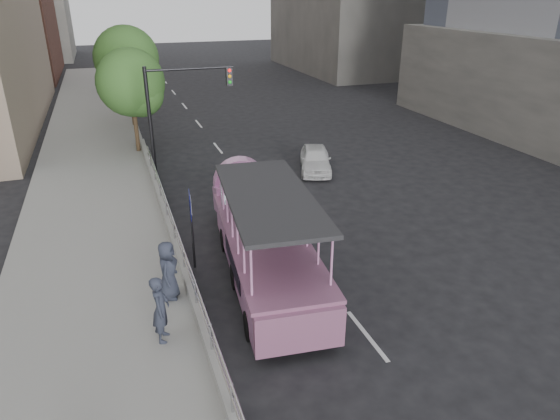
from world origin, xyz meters
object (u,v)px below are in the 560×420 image
object	(u,v)px
street_tree_near	(133,85)
pedestrian_far	(168,270)
traffic_signal	(174,102)
duck_boat	(261,236)
pedestrian_near	(161,309)
car	(315,159)
parking_sign	(191,221)
street_tree_far	(129,61)

from	to	relation	value
street_tree_near	pedestrian_far	bearing A→B (deg)	-91.49
traffic_signal	duck_boat	bearing A→B (deg)	-83.71
pedestrian_near	car	bearing A→B (deg)	-22.88
pedestrian_far	parking_sign	bearing A→B (deg)	-7.60
pedestrian_near	traffic_signal	xyz separation A→B (m)	(2.40, 13.28, 2.31)
parking_sign	duck_boat	bearing A→B (deg)	-18.35
pedestrian_near	traffic_signal	world-z (taller)	traffic_signal
car	street_tree_far	size ratio (longest dim) A/B	0.57
car	street_tree_near	xyz separation A→B (m)	(-8.07, 5.40, 3.20)
pedestrian_near	street_tree_far	size ratio (longest dim) A/B	0.28
pedestrian_far	pedestrian_near	bearing A→B (deg)	-172.48
street_tree_near	pedestrian_near	bearing A→B (deg)	-92.76
duck_boat	street_tree_far	world-z (taller)	street_tree_far
car	pedestrian_far	size ratio (longest dim) A/B	2.09
car	traffic_signal	world-z (taller)	traffic_signal
pedestrian_near	street_tree_far	distance (m)	22.94
traffic_signal	pedestrian_near	bearing A→B (deg)	-100.26
duck_boat	street_tree_far	distance (m)	20.03
car	traffic_signal	xyz separation A→B (m)	(-6.47, 1.98, 2.88)
duck_boat	traffic_signal	world-z (taller)	traffic_signal
duck_boat	car	size ratio (longest dim) A/B	2.58
pedestrian_near	street_tree_near	bearing A→B (deg)	12.50
pedestrian_far	duck_boat	bearing A→B (deg)	-47.82
duck_boat	street_tree_far	xyz separation A→B (m)	(-2.52, 19.62, 3.17)
car	traffic_signal	distance (m)	7.35
parking_sign	pedestrian_near	bearing A→B (deg)	-110.95
pedestrian_far	parking_sign	distance (m)	2.25
car	pedestrian_near	distance (m)	14.38
street_tree_far	street_tree_near	bearing A→B (deg)	-91.91
street_tree_far	duck_boat	bearing A→B (deg)	-82.68
pedestrian_near	parking_sign	world-z (taller)	parking_sign
duck_boat	street_tree_far	size ratio (longest dim) A/B	1.46
street_tree_near	traffic_signal	bearing A→B (deg)	-65.02
duck_boat	parking_sign	xyz separation A→B (m)	(-2.08, 0.69, 0.54)
duck_boat	street_tree_near	xyz separation A→B (m)	(-2.72, 13.62, 2.68)
pedestrian_near	traffic_signal	bearing A→B (deg)	5.00
parking_sign	street_tree_far	xyz separation A→B (m)	(-0.44, 18.93, 2.62)
pedestrian_near	pedestrian_far	size ratio (longest dim) A/B	1.02
car	street_tree_near	size ratio (longest dim) A/B	0.64
duck_boat	parking_sign	world-z (taller)	duck_boat
pedestrian_near	duck_boat	bearing A→B (deg)	-33.54
car	pedestrian_far	bearing A→B (deg)	-111.84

